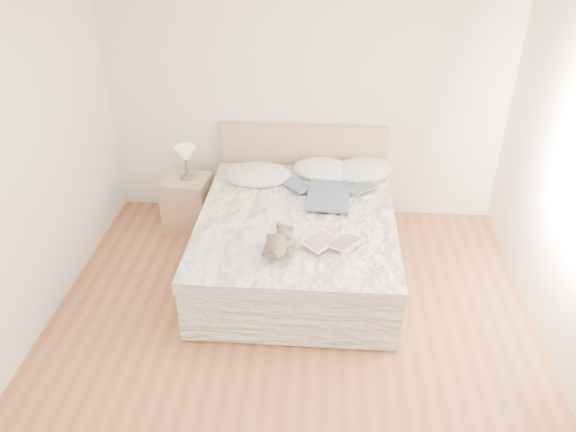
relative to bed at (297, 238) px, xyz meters
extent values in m
cube|color=brown|center=(0.00, -1.19, -0.31)|extent=(4.00, 4.50, 0.00)
cube|color=white|center=(0.00, 1.06, 1.04)|extent=(4.00, 0.02, 2.70)
cube|color=tan|center=(0.00, -0.04, -0.21)|extent=(1.68, 2.08, 0.20)
cube|color=white|center=(0.00, -0.04, 0.04)|extent=(1.60, 2.00, 0.30)
cube|color=white|center=(0.00, -0.09, 0.23)|extent=(1.72, 2.05, 0.10)
cube|color=tan|center=(0.00, 1.00, 0.19)|extent=(1.70, 0.06, 1.00)
cube|color=tan|center=(-1.16, 0.61, -0.03)|extent=(0.50, 0.45, 0.56)
cylinder|color=#504945|center=(-1.14, 0.62, 0.26)|extent=(0.15, 0.15, 0.02)
cylinder|color=#413B36|center=(-1.14, 0.62, 0.38)|extent=(0.03, 0.03, 0.21)
cone|color=#F1E7CE|center=(-1.14, 0.62, 0.51)|extent=(0.24, 0.24, 0.15)
ellipsoid|color=silver|center=(-0.43, 0.59, 0.33)|extent=(0.67, 0.48, 0.20)
ellipsoid|color=white|center=(0.23, 0.74, 0.33)|extent=(0.72, 0.58, 0.19)
ellipsoid|color=silver|center=(0.60, 0.76, 0.33)|extent=(0.80, 0.74, 0.20)
cube|color=white|center=(-0.44, 0.59, 0.32)|extent=(0.32, 0.25, 0.02)
cube|color=#F3E5C6|center=(0.31, -0.54, 0.32)|extent=(0.49, 0.47, 0.03)
camera|label=1|loc=(0.23, -4.30, 2.84)|focal=35.00mm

